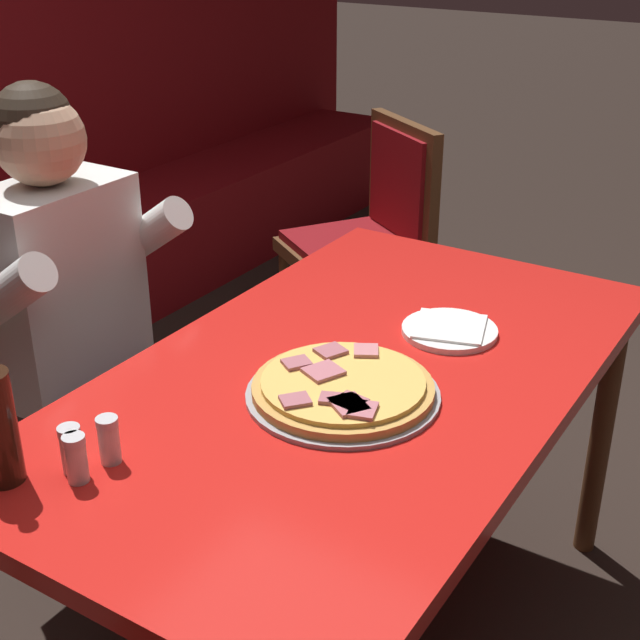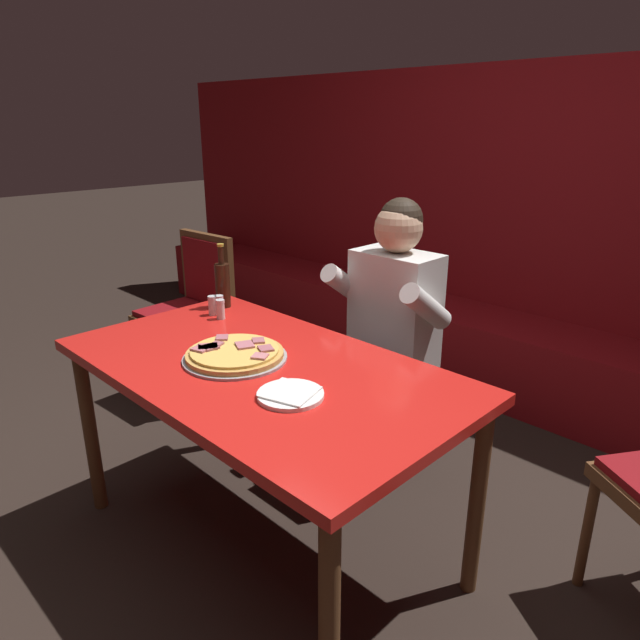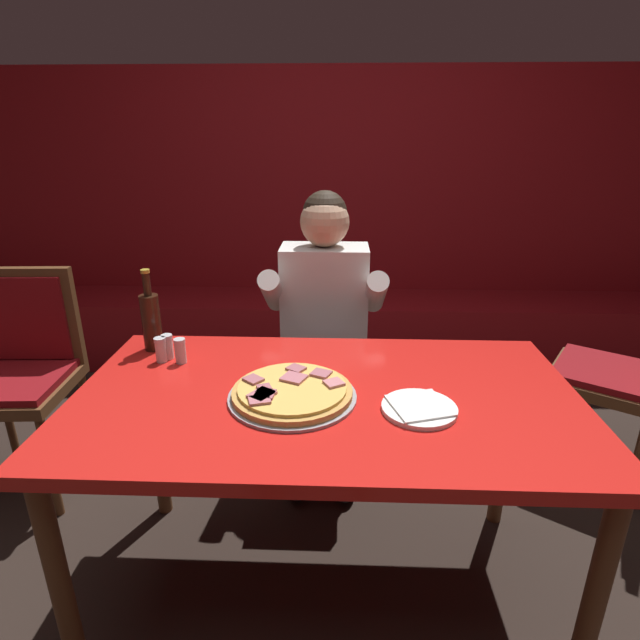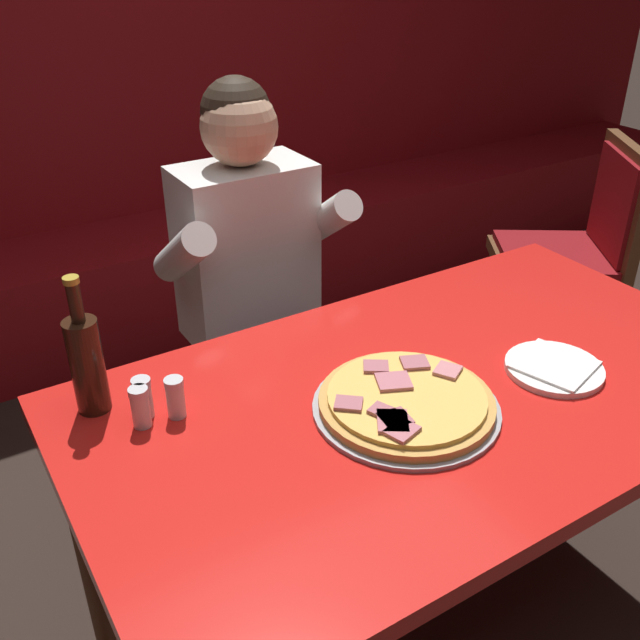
# 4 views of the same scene
# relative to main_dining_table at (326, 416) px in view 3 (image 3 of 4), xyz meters

# --- Properties ---
(ground_plane) EXTENTS (24.00, 24.00, 0.00)m
(ground_plane) POSITION_rel_main_dining_table_xyz_m (0.00, 0.00, -0.69)
(ground_plane) COLOR black
(booth_wall_panel) EXTENTS (6.80, 0.16, 1.90)m
(booth_wall_panel) POSITION_rel_main_dining_table_xyz_m (0.00, 2.18, 0.26)
(booth_wall_panel) COLOR maroon
(booth_wall_panel) RESTS_ON ground_plane
(booth_bench) EXTENTS (6.46, 0.48, 0.46)m
(booth_bench) POSITION_rel_main_dining_table_xyz_m (0.00, 1.86, -0.46)
(booth_bench) COLOR maroon
(booth_bench) RESTS_ON ground_plane
(main_dining_table) EXTENTS (1.50, 0.84, 0.77)m
(main_dining_table) POSITION_rel_main_dining_table_xyz_m (0.00, 0.00, 0.00)
(main_dining_table) COLOR brown
(main_dining_table) RESTS_ON ground_plane
(pizza) EXTENTS (0.37, 0.37, 0.05)m
(pizza) POSITION_rel_main_dining_table_xyz_m (-0.10, -0.04, 0.10)
(pizza) COLOR #9E9EA3
(pizza) RESTS_ON main_dining_table
(plate_white_paper) EXTENTS (0.21, 0.21, 0.02)m
(plate_white_paper) POSITION_rel_main_dining_table_xyz_m (0.26, -0.09, 0.09)
(plate_white_paper) COLOR white
(plate_white_paper) RESTS_ON main_dining_table
(beer_bottle) EXTENTS (0.07, 0.07, 0.29)m
(beer_bottle) POSITION_rel_main_dining_table_xyz_m (-0.62, 0.30, 0.19)
(beer_bottle) COLOR black
(beer_bottle) RESTS_ON main_dining_table
(shaker_parmesan) EXTENTS (0.04, 0.04, 0.09)m
(shaker_parmesan) POSITION_rel_main_dining_table_xyz_m (-0.56, 0.19, 0.12)
(shaker_parmesan) COLOR silver
(shaker_parmesan) RESTS_ON main_dining_table
(shaker_red_pepper_flakes) EXTENTS (0.04, 0.04, 0.09)m
(shaker_red_pepper_flakes) POSITION_rel_main_dining_table_xyz_m (-0.49, 0.19, 0.12)
(shaker_red_pepper_flakes) COLOR silver
(shaker_red_pepper_flakes) RESTS_ON main_dining_table
(shaker_black_pepper) EXTENTS (0.04, 0.04, 0.09)m
(shaker_black_pepper) POSITION_rel_main_dining_table_xyz_m (-0.55, 0.22, 0.12)
(shaker_black_pepper) COLOR silver
(shaker_black_pepper) RESTS_ON main_dining_table
(diner_seated_blue_shirt) EXTENTS (0.53, 0.53, 1.27)m
(diner_seated_blue_shirt) POSITION_rel_main_dining_table_xyz_m (-0.03, 0.72, 0.01)
(diner_seated_blue_shirt) COLOR black
(diner_seated_blue_shirt) RESTS_ON ground_plane
(dining_chair_by_booth) EXTENTS (0.61, 0.61, 0.93)m
(dining_chair_by_booth) POSITION_rel_main_dining_table_xyz_m (1.29, 0.67, -0.14)
(dining_chair_by_booth) COLOR brown
(dining_chair_by_booth) RESTS_ON ground_plane
(dining_chair_near_right) EXTENTS (0.47, 0.47, 0.96)m
(dining_chair_near_right) POSITION_rel_main_dining_table_xyz_m (-1.33, 0.57, -0.12)
(dining_chair_near_right) COLOR brown
(dining_chair_near_right) RESTS_ON ground_plane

